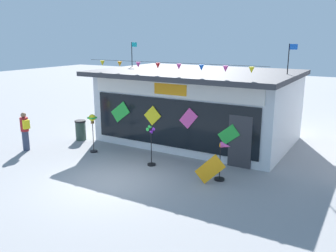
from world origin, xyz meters
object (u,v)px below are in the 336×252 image
wind_spinner_left (151,143)px  wind_spinner_center_left (223,157)px  trash_bin (81,130)px  wind_spinner_far_left (92,124)px  person_near_camera (25,131)px  display_kite_on_ground (210,169)px  kite_shop_building (199,105)px

wind_spinner_left → wind_spinner_center_left: bearing=-0.3°
trash_bin → wind_spinner_far_left: bearing=-31.6°
person_near_camera → wind_spinner_far_left: bearing=129.8°
person_near_camera → display_kite_on_ground: bearing=108.1°
person_near_camera → trash_bin: size_ratio=1.75×
wind_spinner_left → person_near_camera: person_near_camera is taller
kite_shop_building → wind_spinner_far_left: 5.10m
display_kite_on_ground → wind_spinner_far_left: bearing=173.4°
wind_spinner_far_left → person_near_camera: (-2.68, -1.31, -0.36)m
wind_spinner_center_left → trash_bin: wind_spinner_center_left is taller
kite_shop_building → wind_spinner_center_left: 5.26m
wind_spinner_center_left → display_kite_on_ground: 0.66m
kite_shop_building → wind_spinner_left: kite_shop_building is taller
wind_spinner_center_left → trash_bin: 7.90m
wind_spinner_center_left → person_near_camera: bearing=-172.5°
wind_spinner_far_left → trash_bin: size_ratio=1.72×
kite_shop_building → wind_spinner_center_left: kite_shop_building is taller
wind_spinner_left → trash_bin: bearing=165.4°
wind_spinner_center_left → person_near_camera: 8.74m
wind_spinner_far_left → wind_spinner_left: wind_spinner_far_left is taller
trash_bin → person_near_camera: bearing=-109.8°
wind_spinner_far_left → wind_spinner_center_left: 6.00m
wind_spinner_left → wind_spinner_center_left: wind_spinner_left is taller
wind_spinner_center_left → person_near_camera: (-8.66, -1.15, 0.02)m
wind_spinner_far_left → wind_spinner_center_left: bearing=-1.6°
wind_spinner_left → trash_bin: 5.03m
wind_spinner_far_left → wind_spinner_left: size_ratio=1.04×
wind_spinner_far_left → display_kite_on_ground: bearing=-6.6°
wind_spinner_far_left → trash_bin: bearing=148.4°
wind_spinner_left → display_kite_on_ground: size_ratio=1.64×
kite_shop_building → display_kite_on_ground: size_ratio=8.98×
wind_spinner_left → wind_spinner_far_left: bearing=177.2°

